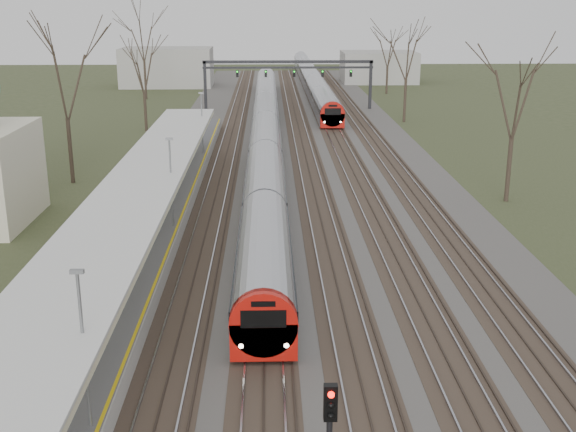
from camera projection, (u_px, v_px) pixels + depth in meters
track_bed at (298, 161)px, 61.49m from camera, size 24.00×160.00×0.22m
platform at (159, 217)px, 44.37m from camera, size 3.50×69.00×1.00m
canopy at (143, 180)px, 39.05m from camera, size 4.10×50.00×3.11m
signal_gantry at (288, 70)px, 88.77m from camera, size 21.00×0.59×6.08m
tree_west_far at (64, 76)px, 52.02m from camera, size 5.50×5.50×11.33m
tree_east_far at (515, 95)px, 47.32m from camera, size 5.00×5.00×10.30m
train_near at (266, 127)px, 69.72m from camera, size 2.62×90.21×3.05m
train_far at (312, 79)px, 111.17m from camera, size 2.62×75.21×3.05m
signal_post at (330, 431)px, 18.54m from camera, size 0.35×0.45×4.10m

